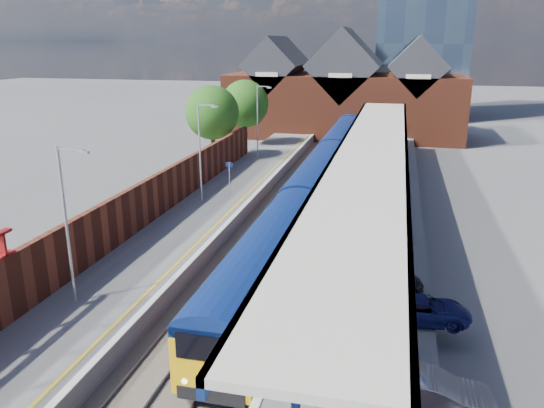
{
  "coord_description": "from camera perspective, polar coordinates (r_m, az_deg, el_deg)",
  "views": [
    {
      "loc": [
        6.94,
        -12.74,
        12.09
      ],
      "look_at": [
        -0.14,
        17.28,
        2.6
      ],
      "focal_mm": 35.0,
      "sensor_mm": 36.0,
      "label": 1
    }
  ],
  "objects": [
    {
      "name": "lamp_post_d",
      "position": [
        52.93,
        -1.42,
        9.39
      ],
      "size": [
        1.48,
        0.18,
        7.0
      ],
      "color": "#A5A8AA",
      "rests_on": "left_platform"
    },
    {
      "name": "coping_right",
      "position": [
        34.77,
        6.32,
        -1.56
      ],
      "size": [
        0.3,
        76.0,
        0.05
      ],
      "primitive_type": "cube",
      "color": "silver",
      "rests_on": "right_platform"
    },
    {
      "name": "parked_car_silver",
      "position": [
        18.01,
        16.47,
        -19.05
      ],
      "size": [
        4.16,
        1.62,
        1.35
      ],
      "primitive_type": "imported",
      "rotation": [
        0.0,
        0.0,
        1.62
      ],
      "color": "#A4A3A8",
      "rests_on": "right_platform"
    },
    {
      "name": "ground",
      "position": [
        44.96,
        3.9,
        1.46
      ],
      "size": [
        240.0,
        240.0,
        0.0
      ],
      "primitive_type": "plane",
      "color": "#5B5B5E",
      "rests_on": "ground"
    },
    {
      "name": "yellow_line",
      "position": [
        36.18,
        -4.58,
        -0.79
      ],
      "size": [
        0.14,
        76.0,
        0.01
      ],
      "primitive_type": "cube",
      "color": "yellow",
      "rests_on": "left_platform"
    },
    {
      "name": "parked_car_blue",
      "position": [
        23.06,
        15.92,
        -10.85
      ],
      "size": [
        4.03,
        2.13,
        1.08
      ],
      "primitive_type": "imported",
      "rotation": [
        0.0,
        0.0,
        1.66
      ],
      "color": "navy",
      "rests_on": "right_platform"
    },
    {
      "name": "station_building",
      "position": [
        71.39,
        7.79,
        11.62
      ],
      "size": [
        30.0,
        12.12,
        13.78
      ],
      "color": "maroon",
      "rests_on": "ground"
    },
    {
      "name": "canopy",
      "position": [
        35.39,
        10.71,
        5.66
      ],
      "size": [
        4.5,
        52.0,
        4.48
      ],
      "color": "navy",
      "rests_on": "right_platform"
    },
    {
      "name": "ballast_bed",
      "position": [
        35.58,
        1.23,
        -2.72
      ],
      "size": [
        6.0,
        76.0,
        0.06
      ],
      "primitive_type": "cube",
      "color": "#473D33",
      "rests_on": "ground"
    },
    {
      "name": "lamp_post_c",
      "position": [
        37.87,
        -7.59,
        6.15
      ],
      "size": [
        1.48,
        0.18,
        7.0
      ],
      "color": "#A5A8AA",
      "rests_on": "left_platform"
    },
    {
      "name": "train",
      "position": [
        48.32,
        6.54,
        5.09
      ],
      "size": [
        2.9,
        65.91,
        3.45
      ],
      "color": "navy",
      "rests_on": "ground"
    },
    {
      "name": "lamp_post_b",
      "position": [
        24.05,
        -21.06,
        -1.25
      ],
      "size": [
        1.48,
        0.18,
        7.0
      ],
      "color": "#A5A8AA",
      "rests_on": "left_platform"
    },
    {
      "name": "rails",
      "position": [
        35.55,
        1.23,
        -2.58
      ],
      "size": [
        4.51,
        76.0,
        0.14
      ],
      "color": "slate",
      "rests_on": "ground"
    },
    {
      "name": "parked_car_dark",
      "position": [
        25.17,
        11.46,
        -7.93
      ],
      "size": [
        4.3,
        2.4,
        1.18
      ],
      "primitive_type": "imported",
      "rotation": [
        0.0,
        0.0,
        1.77
      ],
      "color": "black",
      "rests_on": "right_platform"
    },
    {
      "name": "right_platform",
      "position": [
        34.75,
        10.97,
        -2.71
      ],
      "size": [
        6.0,
        76.0,
        1.0
      ],
      "primitive_type": "cube",
      "color": "#565659",
      "rests_on": "ground"
    },
    {
      "name": "tree_far",
      "position": [
        59.33,
        -2.8,
        10.56
      ],
      "size": [
        5.2,
        5.2,
        8.1
      ],
      "color": "#382314",
      "rests_on": "ground"
    },
    {
      "name": "brick_wall",
      "position": [
        31.77,
        -15.71,
        -1.22
      ],
      "size": [
        0.35,
        50.0,
        3.86
      ],
      "color": "maroon",
      "rests_on": "left_platform"
    },
    {
      "name": "platform_sign",
      "position": [
        39.76,
        -4.6,
        3.37
      ],
      "size": [
        0.55,
        0.08,
        2.5
      ],
      "color": "#A5A8AA",
      "rests_on": "left_platform"
    },
    {
      "name": "tree_near",
      "position": [
        52.06,
        -6.33,
        9.57
      ],
      "size": [
        5.2,
        5.2,
        8.1
      ],
      "color": "#382314",
      "rests_on": "ground"
    },
    {
      "name": "left_platform",
      "position": [
        36.89,
        -7.15,
        -1.35
      ],
      "size": [
        5.0,
        76.0,
        1.0
      ],
      "primitive_type": "cube",
      "color": "#565659",
      "rests_on": "ground"
    },
    {
      "name": "coping_left",
      "position": [
        36.0,
        -3.67,
        -0.83
      ],
      "size": [
        0.3,
        76.0,
        0.05
      ],
      "primitive_type": "cube",
      "color": "silver",
      "rests_on": "left_platform"
    }
  ]
}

